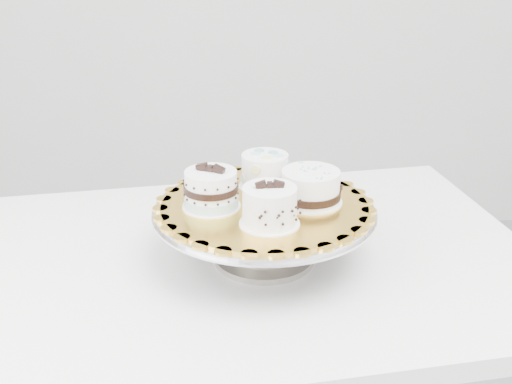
{
  "coord_description": "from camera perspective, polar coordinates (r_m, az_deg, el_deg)",
  "views": [
    {
      "loc": [
        -0.01,
        -0.93,
        1.35
      ],
      "look_at": [
        0.08,
        0.12,
        0.89
      ],
      "focal_mm": 45.0,
      "sensor_mm": 36.0,
      "label": 1
    }
  ],
  "objects": [
    {
      "name": "cake_swirl",
      "position": [
        1.08,
        1.22,
        -1.34
      ],
      "size": [
        0.1,
        0.1,
        0.08
      ],
      "rotation": [
        0.0,
        0.0,
        0.02
      ],
      "color": "white",
      "rests_on": "cake_board"
    },
    {
      "name": "cake_board",
      "position": [
        1.17,
        0.75,
        -1.17
      ],
      "size": [
        0.49,
        0.49,
        0.01
      ],
      "primitive_type": "cylinder",
      "rotation": [
        0.0,
        0.0,
        0.36
      ],
      "color": "orange",
      "rests_on": "cake_stand"
    },
    {
      "name": "cake_stand",
      "position": [
        1.19,
        0.74,
        -2.83
      ],
      "size": [
        0.41,
        0.41,
        0.11
      ],
      "color": "gray",
      "rests_on": "table"
    },
    {
      "name": "table",
      "position": [
        1.28,
        -1.52,
        -9.0
      ],
      "size": [
        1.22,
        0.88,
        0.75
      ],
      "rotation": [
        0.0,
        0.0,
        0.11
      ],
      "color": "white",
      "rests_on": "floor"
    },
    {
      "name": "cake_dots",
      "position": [
        1.23,
        0.8,
        1.93
      ],
      "size": [
        0.11,
        0.11,
        0.07
      ],
      "rotation": [
        0.0,
        0.0,
        0.0
      ],
      "color": "white",
      "rests_on": "cake_board"
    },
    {
      "name": "cake_banded",
      "position": [
        1.15,
        -4.01,
        0.12
      ],
      "size": [
        0.13,
        0.13,
        0.09
      ],
      "rotation": [
        0.0,
        0.0,
        -0.48
      ],
      "color": "white",
      "rests_on": "cake_board"
    },
    {
      "name": "cake_ribbon",
      "position": [
        1.17,
        4.92,
        0.39
      ],
      "size": [
        0.14,
        0.14,
        0.06
      ],
      "rotation": [
        0.0,
        0.0,
        -0.36
      ],
      "color": "white",
      "rests_on": "cake_board"
    }
  ]
}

